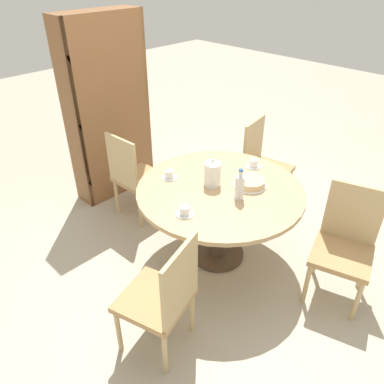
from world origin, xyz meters
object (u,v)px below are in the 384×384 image
(water_bottle, at_px, (240,187))
(cup_a, at_px, (170,175))
(chair_b, at_px, (345,244))
(bookshelf, at_px, (110,114))
(chair_a, at_px, (163,297))
(cup_c, at_px, (185,211))
(chair_c, at_px, (263,163))
(coffee_pot, at_px, (212,173))
(cup_b, at_px, (254,164))
(cake_main, at_px, (250,182))
(chair_d, at_px, (134,175))

(water_bottle, height_order, cup_a, water_bottle)
(chair_b, bearing_deg, bookshelf, 169.93)
(chair_a, bearing_deg, water_bottle, 172.68)
(cup_c, bearing_deg, chair_c, 11.71)
(chair_a, bearing_deg, bookshelf, -133.93)
(cup_c, bearing_deg, coffee_pot, 17.09)
(coffee_pot, xyz_separation_m, water_bottle, (-0.01, -0.28, -0.00))
(cup_b, height_order, cup_c, same)
(cake_main, bearing_deg, water_bottle, -165.57)
(chair_d, bearing_deg, water_bottle, -177.64)
(water_bottle, height_order, cup_b, water_bottle)
(chair_b, relative_size, cup_b, 6.74)
(cup_a, bearing_deg, chair_d, 84.41)
(bookshelf, height_order, water_bottle, bookshelf)
(chair_a, xyz_separation_m, water_bottle, (0.93, 0.15, 0.34))
(water_bottle, relative_size, cup_a, 1.89)
(cake_main, xyz_separation_m, cup_c, (-0.65, 0.09, -0.00))
(cake_main, height_order, cup_b, cup_b)
(coffee_pot, bearing_deg, bookshelf, 87.82)
(chair_c, xyz_separation_m, cup_c, (-1.42, -0.29, 0.26))
(chair_d, xyz_separation_m, cup_b, (0.59, -0.97, 0.26))
(chair_d, height_order, coffee_pot, coffee_pot)
(cake_main, bearing_deg, coffee_pot, 131.51)
(chair_a, distance_m, cup_a, 1.11)
(chair_a, height_order, cup_b, chair_a)
(chair_c, distance_m, chair_d, 1.32)
(chair_a, xyz_separation_m, chair_c, (1.90, 0.59, 0.00))
(coffee_pot, bearing_deg, cake_main, -48.49)
(chair_a, xyz_separation_m, cake_main, (1.14, 0.20, 0.26))
(chair_c, height_order, cake_main, chair_c)
(cake_main, bearing_deg, chair_a, -169.80)
(chair_d, height_order, water_bottle, water_bottle)
(chair_d, distance_m, cup_a, 0.64)
(chair_c, bearing_deg, cup_c, -178.50)
(chair_c, relative_size, cup_c, 6.74)
(water_bottle, xyz_separation_m, cake_main, (0.21, 0.05, -0.07))
(water_bottle, bearing_deg, chair_a, -170.77)
(chair_a, distance_m, chair_c, 1.99)
(cup_c, bearing_deg, cup_a, 59.15)
(cup_c, bearing_deg, chair_b, -47.71)
(chair_d, bearing_deg, bookshelf, -19.27)
(chair_a, bearing_deg, cup_a, -151.72)
(chair_b, distance_m, bookshelf, 2.55)
(chair_c, distance_m, bookshelf, 1.66)
(bookshelf, bearing_deg, chair_c, 124.73)
(chair_a, distance_m, cup_c, 0.63)
(bookshelf, xyz_separation_m, water_bottle, (-0.06, -1.76, -0.09))
(chair_c, bearing_deg, chair_d, 135.15)
(bookshelf, bearing_deg, cup_c, 72.73)
(water_bottle, xyz_separation_m, cup_b, (0.49, 0.22, -0.08))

